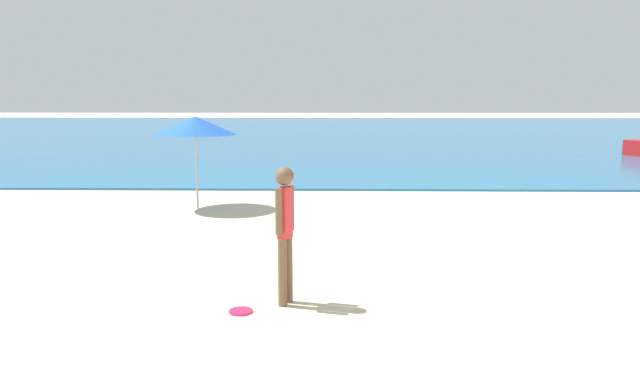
{
  "coord_description": "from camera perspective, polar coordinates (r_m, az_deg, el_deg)",
  "views": [
    {
      "loc": [
        0.05,
        -3.43,
        2.52
      ],
      "look_at": [
        -0.16,
        6.04,
        1.04
      ],
      "focal_mm": 33.72,
      "sensor_mm": 36.0,
      "label": 1
    }
  ],
  "objects": [
    {
      "name": "water",
      "position": [
        46.33,
        1.21,
        5.83
      ],
      "size": [
        160.0,
        60.0,
        0.06
      ],
      "primitive_type": "cube",
      "color": "#1E6B9E",
      "rests_on": "ground"
    },
    {
      "name": "person_standing",
      "position": [
        7.32,
        -3.35,
        -3.34
      ],
      "size": [
        0.23,
        0.37,
        1.71
      ],
      "rotation": [
        0.0,
        0.0,
        4.31
      ],
      "color": "brown",
      "rests_on": "ground"
    },
    {
      "name": "frisbee",
      "position": [
        7.35,
        -7.53,
        -11.15
      ],
      "size": [
        0.28,
        0.28,
        0.03
      ],
      "primitive_type": "cylinder",
      "color": "#E51E4C",
      "rests_on": "ground"
    },
    {
      "name": "beach_umbrella",
      "position": [
        13.95,
        -11.76,
        6.19
      ],
      "size": [
        1.86,
        1.86,
        2.12
      ],
      "color": "#B7B7BC",
      "rests_on": "ground"
    }
  ]
}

